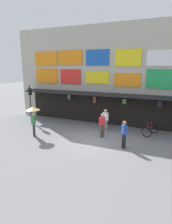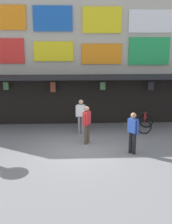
{
  "view_description": "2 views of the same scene",
  "coord_description": "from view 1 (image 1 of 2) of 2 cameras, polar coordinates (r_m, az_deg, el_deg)",
  "views": [
    {
      "loc": [
        4.2,
        -10.89,
        4.71
      ],
      "look_at": [
        -1.2,
        1.59,
        1.47
      ],
      "focal_mm": 30.43,
      "sensor_mm": 36.0,
      "label": 1
    },
    {
      "loc": [
        -0.22,
        -10.95,
        4.41
      ],
      "look_at": [
        0.3,
        1.08,
        1.36
      ],
      "focal_mm": 45.75,
      "sensor_mm": 36.0,
      "label": 2
    }
  ],
  "objects": [
    {
      "name": "ground_plane",
      "position": [
        12.59,
        2.17,
        -8.59
      ],
      "size": [
        80.0,
        80.0,
        0.0
      ],
      "primitive_type": "plane",
      "color": "slate"
    },
    {
      "name": "pedestrian_in_white",
      "position": [
        11.38,
        11.39,
        -6.19
      ],
      "size": [
        0.4,
        0.42,
        1.68
      ],
      "color": "black",
      "rests_on": "ground"
    },
    {
      "name": "traffic_light_near",
      "position": [
        16.67,
        -16.47,
        3.97
      ],
      "size": [
        0.33,
        0.35,
        3.2
      ],
      "color": "#38383D",
      "rests_on": "ground"
    },
    {
      "name": "pedestrian_in_black",
      "position": [
        14.22,
        5.82,
        -2.02
      ],
      "size": [
        0.51,
        0.32,
        1.68
      ],
      "color": "gray",
      "rests_on": "ground"
    },
    {
      "name": "pedestrian_with_umbrella",
      "position": [
        13.4,
        -15.66,
        -0.35
      ],
      "size": [
        0.96,
        0.96,
        2.08
      ],
      "color": "#2D2D38",
      "rests_on": "ground"
    },
    {
      "name": "bicycle_parked",
      "position": [
        14.13,
        18.69,
        -5.13
      ],
      "size": [
        1.06,
        1.33,
        1.05
      ],
      "color": "black",
      "rests_on": "ground"
    },
    {
      "name": "shopfront",
      "position": [
        16.04,
        8.32,
        10.59
      ],
      "size": [
        18.0,
        2.6,
        8.0
      ],
      "color": "#B2AD9E",
      "rests_on": "ground"
    },
    {
      "name": "pedestrian_in_blue",
      "position": [
        12.91,
        4.87,
        -3.61
      ],
      "size": [
        0.38,
        0.46,
        1.68
      ],
      "color": "brown",
      "rests_on": "ground"
    }
  ]
}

